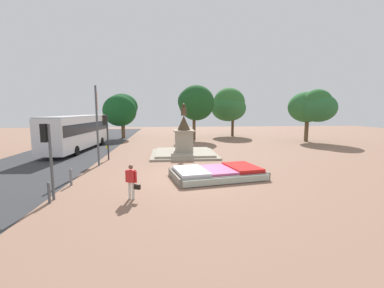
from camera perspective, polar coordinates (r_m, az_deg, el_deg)
ground_plane at (r=15.35m, az=-0.11°, el=-7.50°), size 93.08×93.08×0.00m
flower_planter at (r=15.37m, az=5.80°, el=-6.45°), size 5.77×3.99×0.62m
statue_monument at (r=22.82m, az=-1.82°, el=-0.43°), size 5.73×5.73×4.56m
traffic_light_near_crossing at (r=12.84m, az=-29.43°, el=-0.56°), size 0.42×0.31×3.40m
traffic_light_mid_block at (r=21.48m, az=-18.57°, el=3.14°), size 0.42×0.30×3.59m
banner_pole at (r=19.47m, az=-20.33°, el=4.25°), size 0.14×0.66×5.69m
city_bus at (r=27.66m, az=-24.15°, el=2.72°), size 3.21×11.40×3.43m
pedestrian_with_handbag at (r=11.88m, az=-13.27°, el=-7.81°), size 0.69×0.41×1.58m
kerb_bollard_south at (r=12.74m, az=-29.21°, el=-9.37°), size 0.13×0.13×0.93m
kerb_bollard_mid_a at (r=15.19m, az=-25.33°, el=-6.56°), size 0.15×0.15×0.90m
park_tree_far_left at (r=37.87m, az=-15.54°, el=7.53°), size 4.71×4.88×6.30m
park_tree_behind_statue at (r=35.65m, az=25.29°, el=7.55°), size 5.31×5.50×6.51m
park_tree_far_right at (r=34.53m, az=0.92°, el=9.27°), size 4.83×5.29×7.23m
park_tree_street_side at (r=40.64m, az=8.19°, el=8.64°), size 5.36×5.23×7.40m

